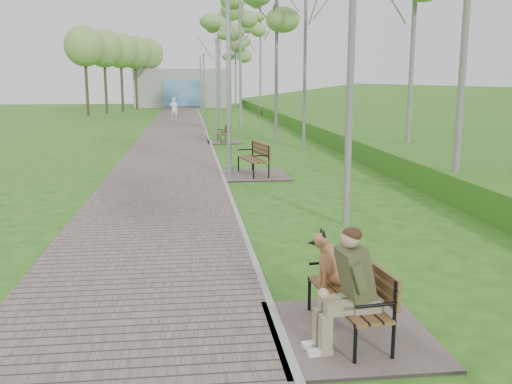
% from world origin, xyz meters
% --- Properties ---
extents(ground, '(120.00, 120.00, 0.00)m').
position_xyz_m(ground, '(0.00, 0.00, 0.00)').
color(ground, '#275816').
rests_on(ground, ground).
extents(walkway, '(3.50, 67.00, 0.04)m').
position_xyz_m(walkway, '(-1.75, 21.50, 0.02)').
color(walkway, '#61534E').
rests_on(walkway, ground).
extents(kerb, '(0.10, 67.00, 0.05)m').
position_xyz_m(kerb, '(0.00, 21.50, 0.03)').
color(kerb, '#999993').
rests_on(kerb, ground).
extents(embankment, '(14.00, 70.00, 1.60)m').
position_xyz_m(embankment, '(12.00, 20.00, 0.00)').
color(embankment, '#509329').
rests_on(embankment, ground).
extents(building_north, '(10.00, 5.20, 4.00)m').
position_xyz_m(building_north, '(-1.50, 50.97, 1.99)').
color(building_north, '#9E9E99').
rests_on(building_north, ground).
extents(bench_main, '(1.83, 2.03, 1.60)m').
position_xyz_m(bench_main, '(0.70, -5.69, 0.45)').
color(bench_main, '#61534E').
rests_on(bench_main, ground).
extents(bench_second, '(2.02, 2.25, 1.24)m').
position_xyz_m(bench_second, '(0.94, 5.57, 0.23)').
color(bench_second, '#61534E').
rests_on(bench_second, ground).
extents(bench_third, '(1.55, 1.72, 0.95)m').
position_xyz_m(bench_third, '(0.62, 15.06, 0.17)').
color(bench_third, '#61534E').
rests_on(bench_third, ground).
extents(lamp_post_near, '(0.21, 0.21, 5.55)m').
position_xyz_m(lamp_post_near, '(0.21, 5.60, 2.59)').
color(lamp_post_near, '#9FA1A7').
rests_on(lamp_post_near, ground).
extents(lamp_post_second, '(0.19, 0.19, 4.87)m').
position_xyz_m(lamp_post_second, '(0.44, 16.73, 2.28)').
color(lamp_post_second, '#9FA1A7').
rests_on(lamp_post_second, ground).
extents(lamp_post_third, '(0.18, 0.18, 4.66)m').
position_xyz_m(lamp_post_third, '(0.15, 28.57, 2.18)').
color(lamp_post_third, '#9FA1A7').
rests_on(lamp_post_third, ground).
extents(lamp_post_far, '(0.19, 0.19, 4.97)m').
position_xyz_m(lamp_post_far, '(0.24, 41.89, 2.32)').
color(lamp_post_far, '#9FA1A7').
rests_on(lamp_post_far, ground).
extents(pedestrian_near, '(0.65, 0.48, 1.62)m').
position_xyz_m(pedestrian_near, '(-2.00, 30.64, 0.81)').
color(pedestrian_near, white).
rests_on(pedestrian_near, ground).
extents(birch_mid_a, '(2.40, 2.40, 8.25)m').
position_xyz_m(birch_mid_a, '(3.13, 15.15, 6.47)').
color(birch_mid_a, silver).
rests_on(birch_mid_a, ground).
extents(birch_mid_c, '(2.33, 2.33, 7.88)m').
position_xyz_m(birch_mid_c, '(2.18, 23.17, 6.19)').
color(birch_mid_c, silver).
rests_on(birch_mid_c, ground).
extents(birch_far_b, '(2.84, 2.84, 8.70)m').
position_xyz_m(birch_far_b, '(2.14, 30.88, 6.83)').
color(birch_far_b, silver).
rests_on(birch_far_b, ground).
extents(birch_far_c, '(2.26, 2.26, 9.17)m').
position_xyz_m(birch_far_c, '(4.93, 35.24, 7.20)').
color(birch_far_c, silver).
rests_on(birch_far_c, ground).
extents(birch_distant_a, '(2.77, 2.77, 8.41)m').
position_xyz_m(birch_distant_a, '(1.63, 35.98, 6.60)').
color(birch_distant_a, silver).
rests_on(birch_distant_a, ground).
extents(birch_distant_b, '(2.42, 2.42, 7.93)m').
position_xyz_m(birch_distant_b, '(3.91, 47.38, 6.23)').
color(birch_distant_b, silver).
rests_on(birch_distant_b, ground).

